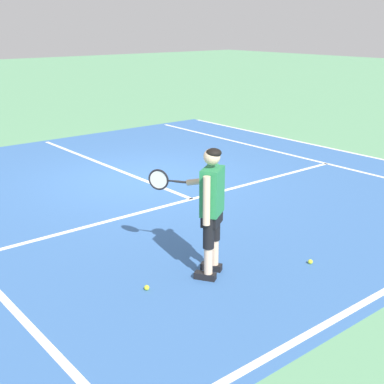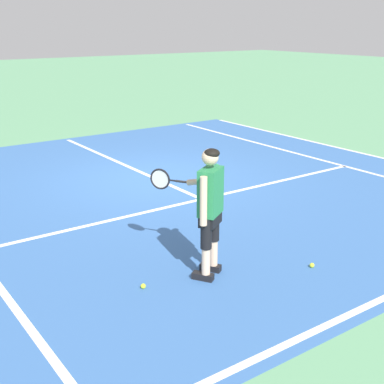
% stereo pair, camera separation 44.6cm
% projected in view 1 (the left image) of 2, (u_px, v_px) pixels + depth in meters
% --- Properties ---
extents(ground_plane, '(80.00, 80.00, 0.00)m').
position_uv_depth(ground_plane, '(142.00, 179.00, 11.06)').
color(ground_plane, '#609E70').
extents(court_inner_surface, '(10.98, 11.06, 0.00)m').
position_uv_depth(court_inner_surface, '(158.00, 186.00, 10.61)').
color(court_inner_surface, '#3866A8').
rests_on(court_inner_surface, ground).
extents(line_service, '(8.23, 0.10, 0.01)m').
position_uv_depth(line_service, '(192.00, 199.00, 9.82)').
color(line_service, white).
rests_on(line_service, ground).
extents(line_centre_service, '(0.10, 6.40, 0.01)m').
position_uv_depth(line_centre_service, '(105.00, 165.00, 12.18)').
color(line_centre_service, white).
rests_on(line_centre_service, ground).
extents(line_singles_right, '(0.10, 10.66, 0.01)m').
position_uv_depth(line_singles_right, '(291.00, 155.00, 13.09)').
color(line_singles_right, white).
rests_on(line_singles_right, ground).
extents(line_doubles_right, '(0.10, 10.66, 0.01)m').
position_uv_depth(line_doubles_right, '(325.00, 147.00, 13.91)').
color(line_doubles_right, white).
rests_on(line_doubles_right, ground).
extents(tennis_player, '(0.56, 1.22, 1.71)m').
position_uv_depth(tennis_player, '(210.00, 204.00, 6.58)').
color(tennis_player, black).
rests_on(tennis_player, ground).
extents(tennis_ball_near_feet, '(0.07, 0.07, 0.07)m').
position_uv_depth(tennis_ball_near_feet, '(310.00, 262.00, 7.18)').
color(tennis_ball_near_feet, '#CCE02D').
rests_on(tennis_ball_near_feet, ground).
extents(tennis_ball_by_baseline, '(0.07, 0.07, 0.07)m').
position_uv_depth(tennis_ball_by_baseline, '(147.00, 288.00, 6.47)').
color(tennis_ball_by_baseline, '#CCE02D').
rests_on(tennis_ball_by_baseline, ground).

